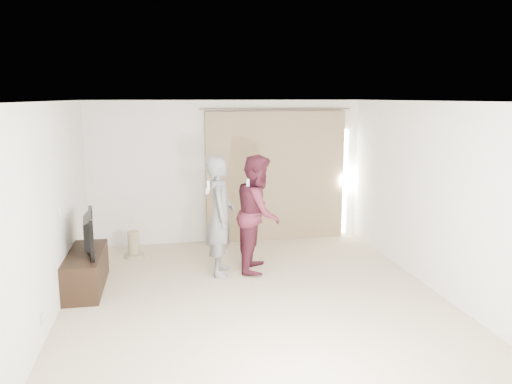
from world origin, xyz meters
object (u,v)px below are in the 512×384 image
Objects in this scene: person_woman at (258,213)px; person_man at (220,216)px; tv_console at (86,271)px; tv at (84,233)px.

person_man is at bearing -172.92° from person_woman.
person_man reaches higher than tv_console.
person_woman reaches higher than tv.
tv_console is 2.63m from person_woman.
tv is at bearing -172.34° from person_woman.
tv is 2.55m from person_woman.
person_man is at bearing -90.23° from tv.
person_man is (1.93, 0.27, 0.64)m from tv_console.
person_man reaches higher than tv.
person_woman is (0.60, 0.07, -0.00)m from person_man.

